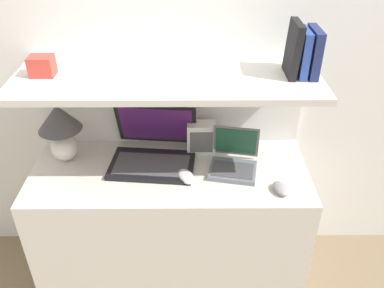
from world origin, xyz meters
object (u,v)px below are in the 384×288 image
object	(u,v)px
second_mouse	(281,188)
book_black	(293,49)
laptop_small	(234,161)
book_navy	(313,52)
laptop_large	(154,151)
shelf_gadget	(42,66)
table_lamp	(60,127)
computer_mouse	(186,177)
book_blue	(302,53)
router_box	(201,138)

from	to	relation	value
second_mouse	book_black	world-z (taller)	book_black
laptop_small	book_navy	bearing A→B (deg)	8.85
laptop_large	shelf_gadget	size ratio (longest dim) A/B	4.23
book_black	laptop_small	bearing A→B (deg)	-167.86
laptop_small	book_navy	world-z (taller)	book_navy
table_lamp	computer_mouse	size ratio (longest dim) A/B	2.24
table_lamp	second_mouse	world-z (taller)	table_lamp
computer_mouse	laptop_small	bearing A→B (deg)	21.46
second_mouse	book_navy	world-z (taller)	book_navy
laptop_small	book_blue	size ratio (longest dim) A/B	1.32
router_box	shelf_gadget	bearing A→B (deg)	-172.03
table_lamp	computer_mouse	bearing A→B (deg)	-16.12
computer_mouse	book_blue	size ratio (longest dim) A/B	0.68
computer_mouse	shelf_gadget	xyz separation A→B (m)	(-0.59, 0.13, 0.47)
router_box	book_navy	bearing A→B (deg)	-11.76
book_black	second_mouse	bearing A→B (deg)	-96.76
shelf_gadget	book_blue	bearing A→B (deg)	0.00
laptop_small	router_box	bearing A→B (deg)	136.89
second_mouse	book_navy	distance (m)	0.58
book_black	shelf_gadget	size ratio (longest dim) A/B	2.24
laptop_small	computer_mouse	xyz separation A→B (m)	(-0.22, -0.09, -0.03)
second_mouse	book_black	size ratio (longest dim) A/B	0.50
table_lamp	book_black	world-z (taller)	book_black
laptop_small	book_black	size ratio (longest dim) A/B	1.13
computer_mouse	book_navy	size ratio (longest dim) A/B	0.67
computer_mouse	second_mouse	size ratio (longest dim) A/B	1.16
laptop_small	second_mouse	world-z (taller)	laptop_small
laptop_large	shelf_gadget	distance (m)	0.62
book_blue	table_lamp	bearing A→B (deg)	178.12
table_lamp	book_navy	world-z (taller)	book_navy
laptop_large	table_lamp	bearing A→B (deg)	177.82
table_lamp	book_black	size ratio (longest dim) A/B	1.31
laptop_small	book_blue	bearing A→B (deg)	10.30
table_lamp	shelf_gadget	distance (m)	0.31
book_blue	book_black	size ratio (longest dim) A/B	0.86
laptop_large	book_black	size ratio (longest dim) A/B	1.89
laptop_small	computer_mouse	size ratio (longest dim) A/B	1.94
router_box	book_navy	world-z (taller)	book_navy
router_box	book_black	world-z (taller)	book_black
router_box	book_black	bearing A→B (deg)	-14.32
laptop_small	table_lamp	bearing A→B (deg)	174.23
laptop_large	book_navy	bearing A→B (deg)	-1.57
computer_mouse	book_blue	xyz separation A→B (m)	(0.48, 0.13, 0.53)
shelf_gadget	laptop_large	bearing A→B (deg)	2.43
computer_mouse	book_blue	bearing A→B (deg)	15.64
book_navy	book_black	size ratio (longest dim) A/B	0.88
laptop_large	router_box	bearing A→B (deg)	18.08
router_box	book_navy	distance (m)	0.65
laptop_small	book_black	xyz separation A→B (m)	(0.22, 0.05, 0.52)
router_box	laptop_small	bearing A→B (deg)	-43.11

